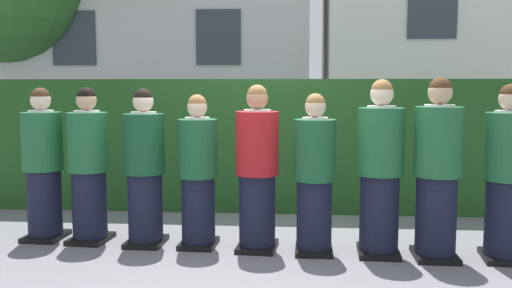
{
  "coord_description": "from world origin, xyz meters",
  "views": [
    {
      "loc": [
        0.41,
        -5.42,
        1.62
      ],
      "look_at": [
        0.0,
        0.0,
        1.05
      ],
      "focal_mm": 39.27,
      "sensor_mm": 36.0,
      "label": 1
    }
  ],
  "objects_px": {
    "student_front_row_0": "(43,168)",
    "student_front_row_1": "(88,169)",
    "student_in_red_blazer": "(257,172)",
    "student_front_row_7": "(437,173)",
    "student_front_row_6": "(380,172)",
    "student_front_row_2": "(145,171)",
    "student_front_row_8": "(507,177)",
    "student_front_row_3": "(198,175)",
    "student_front_row_5": "(315,178)"
  },
  "relations": [
    {
      "from": "student_front_row_1",
      "to": "student_front_row_8",
      "type": "bearing_deg",
      "value": -4.52
    },
    {
      "from": "student_front_row_0",
      "to": "student_front_row_1",
      "type": "xyz_separation_m",
      "value": [
        0.51,
        -0.06,
        0.0
      ]
    },
    {
      "from": "student_in_red_blazer",
      "to": "student_front_row_1",
      "type": "bearing_deg",
      "value": 174.99
    },
    {
      "from": "student_front_row_5",
      "to": "student_front_row_8",
      "type": "distance_m",
      "value": 1.76
    },
    {
      "from": "student_front_row_2",
      "to": "student_front_row_8",
      "type": "distance_m",
      "value": 3.48
    },
    {
      "from": "student_front_row_5",
      "to": "student_front_row_8",
      "type": "relative_size",
      "value": 0.95
    },
    {
      "from": "student_front_row_8",
      "to": "student_front_row_1",
      "type": "bearing_deg",
      "value": 175.48
    },
    {
      "from": "student_front_row_2",
      "to": "student_front_row_8",
      "type": "height_order",
      "value": "student_front_row_8"
    },
    {
      "from": "student_front_row_6",
      "to": "student_front_row_5",
      "type": "bearing_deg",
      "value": 178.51
    },
    {
      "from": "student_front_row_0",
      "to": "student_front_row_8",
      "type": "height_order",
      "value": "student_front_row_8"
    },
    {
      "from": "student_front_row_6",
      "to": "student_in_red_blazer",
      "type": "bearing_deg",
      "value": 176.1
    },
    {
      "from": "student_front_row_1",
      "to": "student_front_row_3",
      "type": "distance_m",
      "value": 1.16
    },
    {
      "from": "student_in_red_blazer",
      "to": "student_front_row_8",
      "type": "height_order",
      "value": "student_front_row_8"
    },
    {
      "from": "student_front_row_8",
      "to": "student_in_red_blazer",
      "type": "bearing_deg",
      "value": 175.84
    },
    {
      "from": "student_front_row_3",
      "to": "student_front_row_7",
      "type": "relative_size",
      "value": 0.9
    },
    {
      "from": "student_front_row_7",
      "to": "student_front_row_6",
      "type": "bearing_deg",
      "value": 171.13
    },
    {
      "from": "student_front_row_2",
      "to": "student_in_red_blazer",
      "type": "height_order",
      "value": "student_in_red_blazer"
    },
    {
      "from": "student_front_row_7",
      "to": "student_front_row_8",
      "type": "height_order",
      "value": "student_front_row_7"
    },
    {
      "from": "student_front_row_0",
      "to": "student_front_row_7",
      "type": "xyz_separation_m",
      "value": [
        3.96,
        -0.37,
        0.05
      ]
    },
    {
      "from": "student_front_row_3",
      "to": "student_front_row_6",
      "type": "bearing_deg",
      "value": -4.64
    },
    {
      "from": "student_in_red_blazer",
      "to": "student_front_row_7",
      "type": "relative_size",
      "value": 0.96
    },
    {
      "from": "student_front_row_3",
      "to": "student_front_row_8",
      "type": "relative_size",
      "value": 0.94
    },
    {
      "from": "student_front_row_0",
      "to": "student_front_row_5",
      "type": "bearing_deg",
      "value": -5.55
    },
    {
      "from": "student_front_row_2",
      "to": "student_front_row_3",
      "type": "relative_size",
      "value": 1.04
    },
    {
      "from": "student_front_row_0",
      "to": "student_front_row_8",
      "type": "bearing_deg",
      "value": -4.73
    },
    {
      "from": "student_front_row_1",
      "to": "student_front_row_5",
      "type": "relative_size",
      "value": 1.04
    },
    {
      "from": "student_front_row_5",
      "to": "student_front_row_6",
      "type": "bearing_deg",
      "value": -1.49
    },
    {
      "from": "student_front_row_2",
      "to": "student_in_red_blazer",
      "type": "xyz_separation_m",
      "value": [
        1.15,
        -0.09,
        0.02
      ]
    },
    {
      "from": "student_front_row_3",
      "to": "student_front_row_5",
      "type": "xyz_separation_m",
      "value": [
        1.16,
        -0.13,
        0.01
      ]
    },
    {
      "from": "student_front_row_3",
      "to": "student_front_row_6",
      "type": "relative_size",
      "value": 0.91
    },
    {
      "from": "student_front_row_1",
      "to": "student_in_red_blazer",
      "type": "bearing_deg",
      "value": -5.01
    },
    {
      "from": "student_front_row_0",
      "to": "student_front_row_7",
      "type": "bearing_deg",
      "value": -5.36
    },
    {
      "from": "student_front_row_7",
      "to": "student_front_row_1",
      "type": "bearing_deg",
      "value": 174.79
    },
    {
      "from": "student_front_row_6",
      "to": "student_front_row_7",
      "type": "relative_size",
      "value": 0.99
    },
    {
      "from": "student_front_row_0",
      "to": "student_front_row_6",
      "type": "relative_size",
      "value": 0.95
    },
    {
      "from": "student_front_row_6",
      "to": "student_front_row_8",
      "type": "xyz_separation_m",
      "value": [
        1.14,
        -0.09,
        -0.02
      ]
    },
    {
      "from": "student_front_row_0",
      "to": "student_in_red_blazer",
      "type": "height_order",
      "value": "student_in_red_blazer"
    },
    {
      "from": "student_front_row_1",
      "to": "student_front_row_6",
      "type": "xyz_separation_m",
      "value": [
        2.94,
        -0.23,
        0.04
      ]
    },
    {
      "from": "student_in_red_blazer",
      "to": "student_front_row_7",
      "type": "xyz_separation_m",
      "value": [
        1.69,
        -0.16,
        0.03
      ]
    },
    {
      "from": "student_front_row_5",
      "to": "student_front_row_0",
      "type": "bearing_deg",
      "value": 174.45
    },
    {
      "from": "student_front_row_6",
      "to": "student_front_row_2",
      "type": "bearing_deg",
      "value": 175.9
    },
    {
      "from": "student_front_row_2",
      "to": "student_front_row_7",
      "type": "relative_size",
      "value": 0.94
    },
    {
      "from": "student_front_row_7",
      "to": "student_front_row_8",
      "type": "bearing_deg",
      "value": -0.73
    },
    {
      "from": "student_front_row_0",
      "to": "student_front_row_3",
      "type": "distance_m",
      "value": 1.68
    },
    {
      "from": "student_front_row_7",
      "to": "student_front_row_8",
      "type": "distance_m",
      "value": 0.63
    },
    {
      "from": "student_front_row_3",
      "to": "student_front_row_8",
      "type": "distance_m",
      "value": 2.93
    },
    {
      "from": "student_front_row_0",
      "to": "student_front_row_1",
      "type": "height_order",
      "value": "student_front_row_1"
    },
    {
      "from": "student_front_row_2",
      "to": "student_front_row_6",
      "type": "distance_m",
      "value": 2.33
    },
    {
      "from": "student_front_row_6",
      "to": "student_front_row_7",
      "type": "bearing_deg",
      "value": -8.87
    },
    {
      "from": "student_front_row_6",
      "to": "student_front_row_8",
      "type": "bearing_deg",
      "value": -4.42
    }
  ]
}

